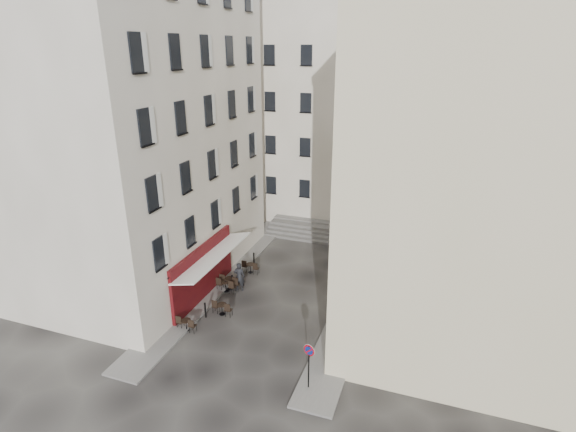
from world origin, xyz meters
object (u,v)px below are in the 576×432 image
at_px(bistro_table_a, 186,324).
at_px(pedestrian, 239,277).
at_px(no_parking_sign, 309,358).
at_px(bistro_table_b, 222,308).

relative_size(bistro_table_a, pedestrian, 0.61).
height_order(no_parking_sign, pedestrian, no_parking_sign).
bearing_deg(pedestrian, bistro_table_a, 66.90).
relative_size(no_parking_sign, bistro_table_a, 2.05).
height_order(no_parking_sign, bistro_table_b, no_parking_sign).
xyz_separation_m(no_parking_sign, pedestrian, (-6.74, 7.06, -0.74)).
bearing_deg(bistro_table_a, no_parking_sign, -15.51).
distance_m(bistro_table_a, bistro_table_b, 2.34).
height_order(bistro_table_a, bistro_table_b, bistro_table_b).
bearing_deg(no_parking_sign, bistro_table_a, -178.32).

